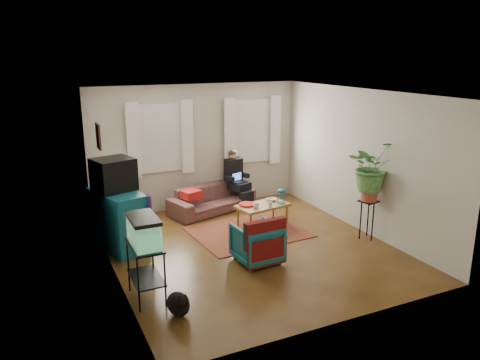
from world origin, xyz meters
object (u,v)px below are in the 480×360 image
dresser (119,220)px  side_table (123,204)px  aquarium_stand (146,272)px  armchair (257,241)px  coffee_table (263,215)px  sofa (212,195)px  plant_stand (367,220)px

dresser → side_table: bearing=59.8°
aquarium_stand → armchair: bearing=13.0°
armchair → coffee_table: 1.63m
sofa → armchair: size_ratio=2.69×
plant_stand → side_table: bearing=142.4°
armchair → plant_stand: bearing=177.1°
armchair → sofa: bearing=-98.9°
side_table → plant_stand: size_ratio=0.88×
side_table → plant_stand: 4.69m
sofa → dresser: 2.40m
sofa → armchair: 2.56m
coffee_table → plant_stand: plant_stand is taller
plant_stand → dresser: bearing=160.4°
coffee_table → sofa: bearing=106.7°
side_table → coffee_table: 2.78m
side_table → coffee_table: (2.36, -1.47, -0.10)m
armchair → coffee_table: bearing=-124.0°
coffee_table → plant_stand: bearing=-55.6°
side_table → coffee_table: bearing=-31.9°
sofa → side_table: (-1.78, 0.31, -0.05)m
sofa → side_table: sofa is taller
dresser → armchair: size_ratio=1.62×
side_table → sofa: bearing=-10.0°
dresser → plant_stand: size_ratio=1.57×
aquarium_stand → coffee_table: aquarium_stand is taller
side_table → plant_stand: (3.71, -2.86, 0.04)m
sofa → dresser: dresser is taller
side_table → plant_stand: plant_stand is taller
dresser → coffee_table: size_ratio=1.12×
sofa → dresser: (-2.12, -1.10, 0.14)m
sofa → aquarium_stand: 3.66m
sofa → dresser: size_ratio=1.66×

